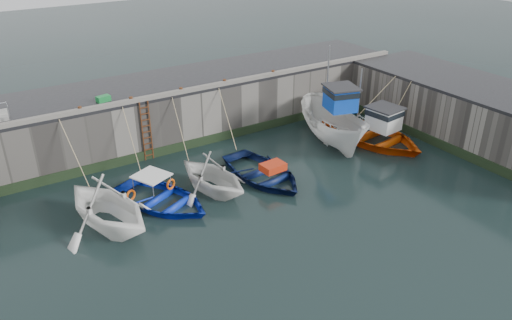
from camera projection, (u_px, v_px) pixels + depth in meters
ground at (292, 242)px, 19.65m from camera, size 120.00×120.00×0.00m
quay_back at (163, 110)px, 28.40m from camera, size 30.00×5.00×3.00m
quay_right at (477, 114)px, 27.79m from camera, size 5.00×15.00×3.00m
road_back at (161, 83)px, 27.68m from camera, size 30.00×5.00×0.16m
road_right at (482, 87)px, 27.07m from camera, size 5.00×15.00×0.16m
kerb_back at (178, 92)px, 25.83m from camera, size 30.00×0.30×0.20m
algae_back at (184, 146)px, 27.04m from camera, size 30.00×0.08×0.50m
algae_right at (442, 145)px, 27.14m from camera, size 0.08×15.00×0.50m
ladder at (147, 131)px, 25.45m from camera, size 0.51×0.08×3.20m
boat_near_white at (110, 227)px, 20.61m from camera, size 5.51×5.97×2.61m
boat_near_white_rope at (85, 188)px, 23.48m from camera, size 0.04×3.67×3.10m
boat_near_blue at (162, 204)px, 22.18m from camera, size 5.23×5.92×1.02m
boat_near_blue_rope at (134, 172)px, 24.86m from camera, size 0.04×3.35×3.10m
boat_near_blacktrim at (212, 191)px, 23.25m from camera, size 4.48×4.91×2.21m
boat_near_blacktrim_rope at (180, 161)px, 25.98m from camera, size 0.04×3.44×3.10m
boat_near_navy at (263, 178)px, 24.36m from camera, size 4.01×5.35×1.06m
boat_near_navy_rope at (225, 150)px, 27.17m from camera, size 0.04×3.58×3.10m
boat_far_white at (334, 125)px, 27.60m from camera, size 4.18×6.96×5.52m
boat_far_orange at (374, 135)px, 27.98m from camera, size 5.27×6.81×4.30m
fish_crate at (103, 99)px, 24.81m from camera, size 0.73×0.50×0.28m
bollard_a at (80, 109)px, 23.50m from camera, size 0.18×0.18×0.28m
bollard_b at (131, 100)px, 24.69m from camera, size 0.18×0.18×0.28m
bollard_c at (181, 90)px, 25.98m from camera, size 0.18×0.18×0.28m
bollard_d at (225, 82)px, 27.23m from camera, size 0.18×0.18×0.28m
bollard_e at (273, 73)px, 28.76m from camera, size 0.18×0.18×0.28m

